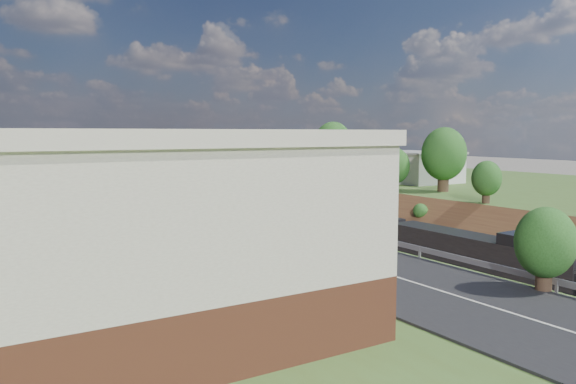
% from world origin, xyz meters
% --- Properties ---
extents(platform_right, '(44.00, 180.00, 5.00)m').
position_xyz_m(platform_right, '(33.00, 60.00, 2.50)').
color(platform_right, '#486027').
rests_on(platform_right, ground).
extents(embankment_left, '(10.00, 180.00, 10.00)m').
position_xyz_m(embankment_left, '(-11.00, 60.00, 0.00)').
color(embankment_left, brown).
rests_on(embankment_left, ground).
extents(embankment_right, '(10.00, 180.00, 10.00)m').
position_xyz_m(embankment_right, '(11.00, 60.00, 0.00)').
color(embankment_right, brown).
rests_on(embankment_right, ground).
extents(rail_left_track, '(1.58, 180.00, 0.18)m').
position_xyz_m(rail_left_track, '(-2.60, 60.00, 0.09)').
color(rail_left_track, gray).
rests_on(rail_left_track, ground).
extents(rail_right_track, '(1.58, 180.00, 0.18)m').
position_xyz_m(rail_right_track, '(2.60, 60.00, 0.09)').
color(rail_right_track, gray).
rests_on(rail_right_track, ground).
extents(road, '(8.00, 180.00, 0.10)m').
position_xyz_m(road, '(-15.50, 60.00, 5.05)').
color(road, black).
rests_on(road, platform_left).
extents(guardrail, '(0.10, 171.00, 0.70)m').
position_xyz_m(guardrail, '(-11.40, 59.80, 5.55)').
color(guardrail, '#99999E').
rests_on(guardrail, platform_left).
extents(commercial_building, '(14.30, 62.30, 7.00)m').
position_xyz_m(commercial_building, '(-28.00, 38.00, 8.51)').
color(commercial_building, brown).
rests_on(commercial_building, platform_left).
extents(overpass, '(24.50, 8.30, 7.40)m').
position_xyz_m(overpass, '(0.00, 122.00, 4.92)').
color(overpass, gray).
rests_on(overpass, ground).
extents(white_building_near, '(9.00, 12.00, 4.00)m').
position_xyz_m(white_building_near, '(23.50, 52.00, 7.00)').
color(white_building_near, silver).
rests_on(white_building_near, platform_right).
extents(white_building_far, '(8.00, 10.00, 3.60)m').
position_xyz_m(white_building_far, '(23.00, 74.00, 6.80)').
color(white_building_far, silver).
rests_on(white_building_far, platform_right).
extents(tree_right_large, '(5.25, 5.25, 7.61)m').
position_xyz_m(tree_right_large, '(17.00, 40.00, 9.38)').
color(tree_right_large, '#473323').
rests_on(tree_right_large, platform_right).
extents(tree_left_crest, '(2.45, 2.45, 3.55)m').
position_xyz_m(tree_left_crest, '(-11.80, 20.00, 7.04)').
color(tree_left_crest, '#473323').
rests_on(tree_left_crest, platform_left).
extents(freight_train, '(2.93, 133.97, 4.55)m').
position_xyz_m(freight_train, '(2.60, 65.05, 2.52)').
color(freight_train, black).
rests_on(freight_train, ground).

